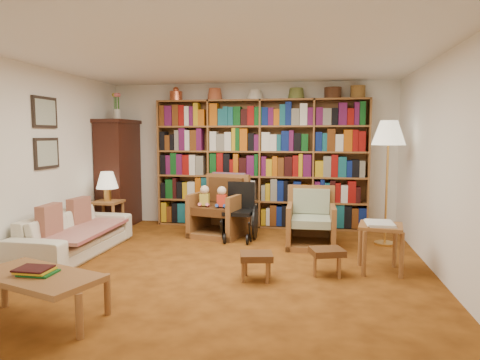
% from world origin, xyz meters
% --- Properties ---
extents(floor, '(5.00, 5.00, 0.00)m').
position_xyz_m(floor, '(0.00, 0.00, 0.00)').
color(floor, '#904E16').
rests_on(floor, ground).
extents(ceiling, '(5.00, 5.00, 0.00)m').
position_xyz_m(ceiling, '(0.00, 0.00, 2.50)').
color(ceiling, white).
rests_on(ceiling, wall_back).
extents(wall_back, '(5.00, 0.00, 5.00)m').
position_xyz_m(wall_back, '(0.00, 2.50, 1.25)').
color(wall_back, white).
rests_on(wall_back, floor).
extents(wall_front, '(5.00, 0.00, 5.00)m').
position_xyz_m(wall_front, '(0.00, -2.50, 1.25)').
color(wall_front, white).
rests_on(wall_front, floor).
extents(wall_left, '(0.00, 5.00, 5.00)m').
position_xyz_m(wall_left, '(-2.50, 0.00, 1.25)').
color(wall_left, white).
rests_on(wall_left, floor).
extents(wall_right, '(0.00, 5.00, 5.00)m').
position_xyz_m(wall_right, '(2.50, 0.00, 1.25)').
color(wall_right, white).
rests_on(wall_right, floor).
extents(bookshelf, '(3.60, 0.30, 2.42)m').
position_xyz_m(bookshelf, '(0.20, 2.33, 1.17)').
color(bookshelf, brown).
rests_on(bookshelf, floor).
extents(curio_cabinet, '(0.50, 0.95, 2.40)m').
position_xyz_m(curio_cabinet, '(-2.25, 2.00, 0.95)').
color(curio_cabinet, black).
rests_on(curio_cabinet, floor).
extents(framed_pictures, '(0.03, 0.52, 0.97)m').
position_xyz_m(framed_pictures, '(-2.48, 0.30, 1.62)').
color(framed_pictures, black).
rests_on(framed_pictures, wall_left).
extents(sofa, '(1.95, 0.79, 0.56)m').
position_xyz_m(sofa, '(-2.05, 0.19, 0.28)').
color(sofa, beige).
rests_on(sofa, floor).
extents(sofa_throw, '(0.85, 1.52, 0.04)m').
position_xyz_m(sofa_throw, '(-2.00, 0.19, 0.30)').
color(sofa_throw, beige).
rests_on(sofa_throw, sofa).
extents(cushion_left, '(0.17, 0.41, 0.40)m').
position_xyz_m(cushion_left, '(-2.18, 0.54, 0.45)').
color(cushion_left, maroon).
rests_on(cushion_left, sofa).
extents(cushion_right, '(0.15, 0.42, 0.42)m').
position_xyz_m(cushion_right, '(-2.18, -0.16, 0.45)').
color(cushion_right, maroon).
rests_on(cushion_right, sofa).
extents(side_table_lamp, '(0.43, 0.43, 0.55)m').
position_xyz_m(side_table_lamp, '(-2.15, 1.36, 0.41)').
color(side_table_lamp, brown).
rests_on(side_table_lamp, floor).
extents(table_lamp, '(0.35, 0.35, 0.47)m').
position_xyz_m(table_lamp, '(-2.15, 1.36, 0.86)').
color(table_lamp, gold).
rests_on(table_lamp, side_table_lamp).
extents(armchair_leather, '(0.95, 0.97, 0.98)m').
position_xyz_m(armchair_leather, '(-0.37, 1.67, 0.40)').
color(armchair_leather, brown).
rests_on(armchair_leather, floor).
extents(armchair_sage, '(0.68, 0.71, 0.85)m').
position_xyz_m(armchair_sage, '(1.08, 1.18, 0.33)').
color(armchair_sage, brown).
rests_on(armchair_sage, floor).
extents(wheelchair, '(0.50, 0.70, 0.87)m').
position_xyz_m(wheelchair, '(-0.00, 1.41, 0.40)').
color(wheelchair, black).
rests_on(wheelchair, floor).
extents(floor_lamp, '(0.48, 0.48, 1.80)m').
position_xyz_m(floor_lamp, '(2.15, 1.40, 1.55)').
color(floor_lamp, gold).
rests_on(floor_lamp, floor).
extents(side_table_papers, '(0.56, 0.56, 0.59)m').
position_xyz_m(side_table_papers, '(1.88, 0.09, 0.47)').
color(side_table_papers, brown).
rests_on(side_table_papers, floor).
extents(footstool_a, '(0.40, 0.36, 0.30)m').
position_xyz_m(footstool_a, '(0.49, -0.43, 0.25)').
color(footstool_a, '#513115').
rests_on(footstool_a, floor).
extents(footstool_b, '(0.44, 0.40, 0.31)m').
position_xyz_m(footstool_b, '(1.26, -0.13, 0.25)').
color(footstool_b, '#513115').
rests_on(footstool_b, floor).
extents(coffee_table, '(1.24, 0.88, 0.47)m').
position_xyz_m(coffee_table, '(-1.22, -1.80, 0.37)').
color(coffee_table, brown).
rests_on(coffee_table, floor).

